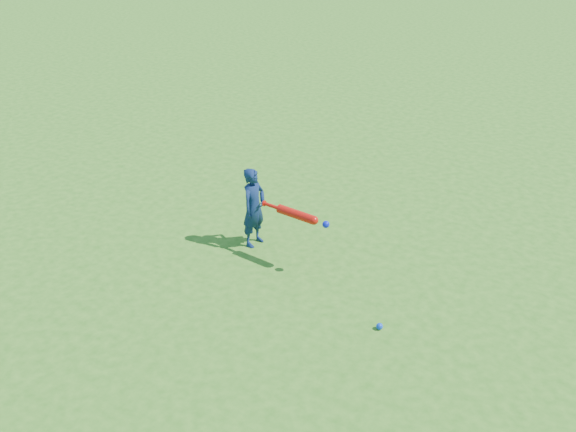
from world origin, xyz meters
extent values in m
plane|color=#31741B|center=(0.00, 0.00, 0.00)|extent=(80.00, 80.00, 0.00)
imported|color=#10224C|center=(-0.23, -0.28, 0.49)|extent=(0.25, 0.36, 0.98)
sphere|color=blue|center=(1.76, -1.01, 0.03)|extent=(0.07, 0.07, 0.07)
cylinder|color=red|center=(-0.03, -0.35, 0.62)|extent=(0.02, 0.07, 0.07)
cylinder|color=red|center=(0.08, -0.36, 0.62)|extent=(0.23, 0.06, 0.04)
cylinder|color=red|center=(0.42, -0.38, 0.62)|extent=(0.48, 0.14, 0.10)
sphere|color=red|center=(0.65, -0.40, 0.62)|extent=(0.10, 0.10, 0.10)
sphere|color=#0C19D1|center=(0.81, -0.42, 0.62)|extent=(0.08, 0.08, 0.08)
camera|label=1|loc=(3.67, -5.75, 3.90)|focal=40.00mm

